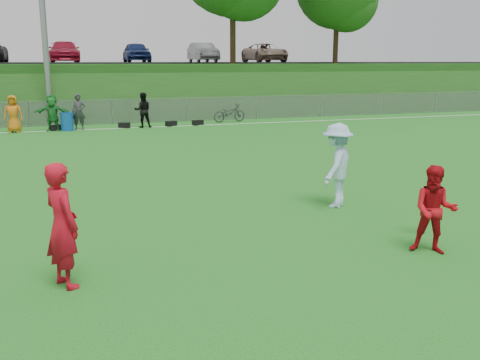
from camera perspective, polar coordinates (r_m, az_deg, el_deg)
name	(u,v)px	position (r m, az deg, el deg)	size (l,w,h in m)	color
ground	(221,252)	(9.24, -2.07, -7.67)	(120.00, 120.00, 0.00)	#15651D
sideline_far	(116,128)	(26.63, -13.07, 5.38)	(60.00, 0.10, 0.01)	white
fence	(112,111)	(28.54, -13.53, 7.12)	(58.00, 0.06, 1.30)	gray
berm	(97,86)	(39.43, -15.04, 9.71)	(120.00, 18.00, 3.00)	#194714
parking_lot	(94,63)	(41.39, -15.35, 11.95)	(120.00, 12.00, 0.10)	black
car_row	(77,52)	(40.35, -17.02, 12.95)	(32.04, 5.18, 1.44)	silver
spectator_row	(57,113)	(26.43, -18.93, 6.82)	(8.18, 0.75, 1.69)	red
gear_bags	(139,125)	(26.83, -10.74, 5.81)	(7.46, 0.50, 0.26)	black
player_red_left	(62,225)	(8.02, -18.44, -4.62)	(0.67, 0.44, 1.83)	red
player_red_center	(435,210)	(9.55, 20.06, -3.02)	(0.73, 0.57, 1.51)	red
player_blue	(337,165)	(12.01, 10.28, 1.54)	(1.21, 0.70, 1.87)	#ACCBEF
frisbee	(431,189)	(10.37, 19.71, -0.88)	(0.30, 0.30, 0.03)	white
recycling_bin	(67,121)	(26.37, -17.97, 5.96)	(0.58, 0.58, 0.86)	#0E4A9F
bicycle	(229,113)	(28.73, -1.16, 7.15)	(0.63, 1.79, 0.94)	#29292C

